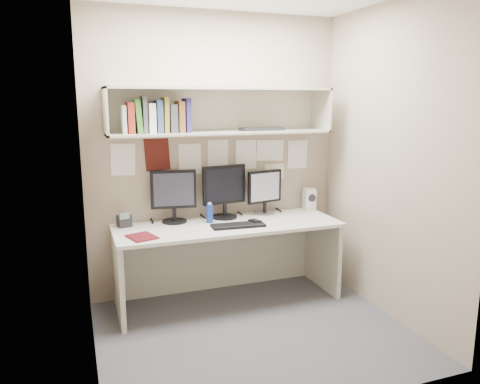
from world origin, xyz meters
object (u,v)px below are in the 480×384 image
object	(u,v)px
monitor_center	(224,190)
desk_phone	(124,221)
monitor_right	(265,190)
keyboard	(238,225)
desk	(228,262)
monitor_left	(174,194)
speaker	(309,199)
maroon_notebook	(142,237)

from	to	relation	value
monitor_center	desk_phone	distance (m)	0.94
monitor_right	keyboard	world-z (taller)	monitor_right
desk_phone	monitor_right	bearing A→B (deg)	-13.04
desk	monitor_right	size ratio (longest dim) A/B	4.70
monitor_left	monitor_center	distance (m)	0.48
speaker	maroon_notebook	size ratio (longest dim) A/B	0.93
monitor_center	speaker	bearing A→B (deg)	-6.77
desk_phone	desk	bearing A→B (deg)	-26.89
monitor_left	maroon_notebook	world-z (taller)	monitor_left
maroon_notebook	speaker	bearing A→B (deg)	-3.70
speaker	desk_phone	size ratio (longest dim) A/B	1.60
maroon_notebook	keyboard	bearing A→B (deg)	-13.89
monitor_left	monitor_center	size ratio (longest dim) A/B	0.96
monitor_right	maroon_notebook	bearing A→B (deg)	-174.07
monitor_center	speaker	world-z (taller)	monitor_center
speaker	maroon_notebook	world-z (taller)	speaker
keyboard	monitor_center	bearing A→B (deg)	95.93
monitor_center	speaker	size ratio (longest dim) A/B	2.26
monitor_right	desk_phone	distance (m)	1.34
monitor_center	maroon_notebook	distance (m)	0.95
monitor_right	desk_phone	size ratio (longest dim) A/B	3.12
speaker	monitor_right	bearing A→B (deg)	-171.14
monitor_center	maroon_notebook	world-z (taller)	monitor_center
speaker	desk_phone	bearing A→B (deg)	-172.54
keyboard	speaker	distance (m)	0.96
desk	keyboard	bearing A→B (deg)	-67.36
monitor_center	desk	bearing A→B (deg)	-108.21
monitor_left	monitor_right	world-z (taller)	monitor_left
monitor_center	desk_phone	world-z (taller)	monitor_center
monitor_center	maroon_notebook	bearing A→B (deg)	-162.51
monitor_right	speaker	xyz separation A→B (m)	(0.49, 0.02, -0.13)
monitor_center	keyboard	world-z (taller)	monitor_center
keyboard	maroon_notebook	distance (m)	0.84
desk	maroon_notebook	xyz separation A→B (m)	(-0.78, -0.17, 0.37)
monitor_center	desk_phone	xyz separation A→B (m)	(-0.92, -0.01, -0.21)
monitor_left	desk_phone	distance (m)	0.49
keyboard	desk_phone	bearing A→B (deg)	163.89
monitor_left	monitor_right	distance (m)	0.88
desk	monitor_left	xyz separation A→B (m)	(-0.44, 0.22, 0.62)
monitor_left	speaker	distance (m)	1.38
desk	speaker	size ratio (longest dim) A/B	9.15
monitor_right	desk	bearing A→B (deg)	-165.60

